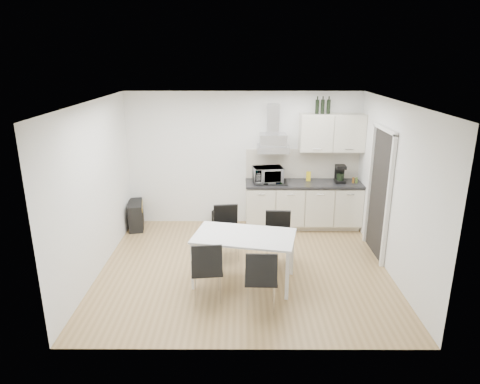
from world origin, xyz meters
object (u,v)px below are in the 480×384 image
at_px(chair_near_left, 207,270).
at_px(guitar_amp, 136,215).
at_px(kitchenette, 305,186).
at_px(dining_table, 244,240).
at_px(floor_speaker, 217,217).
at_px(chair_far_left, 227,233).
at_px(chair_far_right, 278,241).
at_px(chair_near_right, 261,279).

relative_size(chair_near_left, guitar_amp, 1.32).
bearing_deg(kitchenette, dining_table, -118.57).
bearing_deg(floor_speaker, chair_far_left, -64.01).
bearing_deg(chair_near_left, dining_table, 35.28).
height_order(dining_table, floor_speaker, dining_table).
height_order(chair_far_right, chair_near_left, same).
bearing_deg(dining_table, chair_near_left, -126.34).
height_order(kitchenette, dining_table, kitchenette).
distance_m(chair_far_left, chair_near_right, 1.57).
bearing_deg(floor_speaker, chair_far_right, -43.20).
height_order(chair_near_right, guitar_amp, chair_near_right).
xyz_separation_m(chair_far_right, guitar_amp, (-2.64, 1.59, -0.18)).
relative_size(dining_table, chair_far_left, 1.79).
bearing_deg(chair_far_right, guitar_amp, -28.42).
bearing_deg(floor_speaker, guitar_amp, -154.46).
bearing_deg(chair_far_left, chair_near_left, 71.27).
bearing_deg(floor_speaker, dining_table, -60.54).
height_order(chair_near_left, chair_near_right, same).
relative_size(dining_table, chair_near_right, 1.79).
bearing_deg(chair_near_left, kitchenette, 50.41).
bearing_deg(guitar_amp, chair_near_left, -69.93).
distance_m(dining_table, chair_far_right, 0.77).
bearing_deg(kitchenette, chair_far_right, -111.10).
xyz_separation_m(guitar_amp, floor_speaker, (1.56, 0.25, -0.13)).
relative_size(chair_far_right, guitar_amp, 1.32).
distance_m(chair_far_right, guitar_amp, 3.08).
bearing_deg(kitchenette, guitar_amp, -178.52).
height_order(dining_table, chair_near_right, chair_near_right).
bearing_deg(chair_near_right, dining_table, 108.40).
xyz_separation_m(dining_table, chair_far_right, (0.54, 0.50, -0.23)).
height_order(chair_far_right, chair_near_right, same).
xyz_separation_m(chair_near_left, chair_near_right, (0.73, -0.24, 0.00)).
xyz_separation_m(chair_far_left, guitar_amp, (-1.82, 1.31, -0.18)).
xyz_separation_m(kitchenette, chair_far_right, (-0.65, -1.67, -0.39)).
xyz_separation_m(kitchenette, dining_table, (-1.18, -2.17, -0.16)).
relative_size(dining_table, guitar_amp, 2.37).
relative_size(guitar_amp, floor_speaker, 2.49).
bearing_deg(kitchenette, chair_far_left, -136.40).
distance_m(dining_table, floor_speaker, 2.46).
height_order(kitchenette, chair_far_left, kitchenette).
distance_m(chair_far_left, chair_near_left, 1.27).
bearing_deg(chair_near_left, chair_near_right, -25.37).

